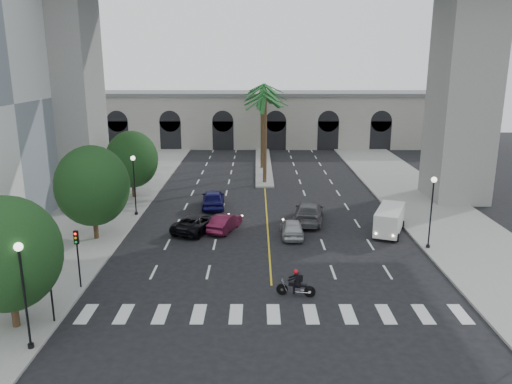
# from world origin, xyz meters

# --- Properties ---
(ground) EXTENTS (140.00, 140.00, 0.00)m
(ground) POSITION_xyz_m (0.00, 0.00, 0.00)
(ground) COLOR black
(ground) RESTS_ON ground
(sidewalk_left) EXTENTS (8.00, 100.00, 0.15)m
(sidewalk_left) POSITION_xyz_m (-15.00, 15.00, 0.07)
(sidewalk_left) COLOR gray
(sidewalk_left) RESTS_ON ground
(sidewalk_right) EXTENTS (8.00, 100.00, 0.15)m
(sidewalk_right) POSITION_xyz_m (15.00, 15.00, 0.07)
(sidewalk_right) COLOR gray
(sidewalk_right) RESTS_ON ground
(median) EXTENTS (2.00, 24.00, 0.20)m
(median) POSITION_xyz_m (0.00, 38.00, 0.10)
(median) COLOR gray
(median) RESTS_ON ground
(pier_building) EXTENTS (71.00, 10.50, 8.50)m
(pier_building) POSITION_xyz_m (0.00, 55.00, 4.27)
(pier_building) COLOR #B0AC9E
(pier_building) RESTS_ON ground
(palm_a) EXTENTS (3.20, 3.20, 10.30)m
(palm_a) POSITION_xyz_m (0.00, 28.00, 9.10)
(palm_a) COLOR #47331E
(palm_a) RESTS_ON ground
(palm_b) EXTENTS (3.20, 3.20, 10.60)m
(palm_b) POSITION_xyz_m (0.10, 32.00, 9.37)
(palm_b) COLOR #47331E
(palm_b) RESTS_ON ground
(palm_c) EXTENTS (3.20, 3.20, 10.10)m
(palm_c) POSITION_xyz_m (-0.20, 36.00, 8.91)
(palm_c) COLOR #47331E
(palm_c) RESTS_ON ground
(palm_d) EXTENTS (3.20, 3.20, 10.90)m
(palm_d) POSITION_xyz_m (0.15, 40.00, 9.65)
(palm_d) COLOR #47331E
(palm_d) RESTS_ON ground
(palm_e) EXTENTS (3.20, 3.20, 10.40)m
(palm_e) POSITION_xyz_m (-0.10, 44.00, 9.19)
(palm_e) COLOR #47331E
(palm_e) RESTS_ON ground
(palm_f) EXTENTS (3.20, 3.20, 10.70)m
(palm_f) POSITION_xyz_m (0.20, 48.00, 9.46)
(palm_f) COLOR #47331E
(palm_f) RESTS_ON ground
(street_tree_near) EXTENTS (5.20, 5.20, 6.89)m
(street_tree_near) POSITION_xyz_m (-13.00, -3.00, 4.02)
(street_tree_near) COLOR #382616
(street_tree_near) RESTS_ON ground
(street_tree_mid) EXTENTS (5.44, 5.44, 7.21)m
(street_tree_mid) POSITION_xyz_m (-13.00, 10.00, 4.21)
(street_tree_mid) COLOR #382616
(street_tree_mid) RESTS_ON ground
(street_tree_far) EXTENTS (5.04, 5.04, 6.68)m
(street_tree_far) POSITION_xyz_m (-13.00, 22.00, 3.90)
(street_tree_far) COLOR #382616
(street_tree_far) RESTS_ON ground
(lamp_post_left_near) EXTENTS (0.40, 0.40, 5.35)m
(lamp_post_left_near) POSITION_xyz_m (-11.40, -5.00, 3.22)
(lamp_post_left_near) COLOR black
(lamp_post_left_near) RESTS_ON ground
(lamp_post_left_far) EXTENTS (0.40, 0.40, 5.35)m
(lamp_post_left_far) POSITION_xyz_m (-11.40, 16.00, 3.22)
(lamp_post_left_far) COLOR black
(lamp_post_left_far) RESTS_ON ground
(lamp_post_right) EXTENTS (0.40, 0.40, 5.35)m
(lamp_post_right) POSITION_xyz_m (11.40, 8.00, 3.22)
(lamp_post_right) COLOR black
(lamp_post_right) RESTS_ON ground
(traffic_signal_near) EXTENTS (0.25, 0.18, 3.65)m
(traffic_signal_near) POSITION_xyz_m (-11.30, -2.50, 2.51)
(traffic_signal_near) COLOR black
(traffic_signal_near) RESTS_ON ground
(traffic_signal_far) EXTENTS (0.25, 0.18, 3.65)m
(traffic_signal_far) POSITION_xyz_m (-11.30, 1.50, 2.51)
(traffic_signal_far) COLOR black
(traffic_signal_far) RESTS_ON ground
(motorcycle_rider) EXTENTS (2.24, 0.69, 1.63)m
(motorcycle_rider) POSITION_xyz_m (1.42, 0.64, 0.74)
(motorcycle_rider) COLOR black
(motorcycle_rider) RESTS_ON ground
(car_a) EXTENTS (1.69, 4.12, 1.40)m
(car_a) POSITION_xyz_m (1.84, 10.81, 0.70)
(car_a) COLOR #AAA9AE
(car_a) RESTS_ON ground
(car_b) EXTENTS (2.73, 4.34, 1.35)m
(car_b) POSITION_xyz_m (-3.42, 12.17, 0.67)
(car_b) COLOR #511028
(car_b) RESTS_ON ground
(car_c) EXTENTS (4.17, 5.60, 1.41)m
(car_c) POSITION_xyz_m (-5.61, 12.05, 0.71)
(car_c) COLOR black
(car_c) RESTS_ON ground
(car_d) EXTENTS (3.26, 6.07, 1.67)m
(car_d) POSITION_xyz_m (3.48, 14.42, 0.84)
(car_d) COLOR #57565B
(car_d) RESTS_ON ground
(car_e) EXTENTS (2.32, 5.15, 1.72)m
(car_e) POSITION_xyz_m (-4.89, 18.67, 0.86)
(car_e) COLOR #121150
(car_e) RESTS_ON ground
(cargo_van) EXTENTS (3.46, 5.10, 2.04)m
(cargo_van) POSITION_xyz_m (9.49, 11.51, 1.14)
(cargo_van) COLOR silver
(cargo_van) RESTS_ON ground
(pedestrian_a) EXTENTS (0.83, 0.76, 1.91)m
(pedestrian_a) POSITION_xyz_m (-16.05, 4.35, 1.10)
(pedestrian_a) COLOR black
(pedestrian_a) RESTS_ON sidewalk_left
(pedestrian_b) EXTENTS (0.98, 0.97, 1.59)m
(pedestrian_b) POSITION_xyz_m (-15.61, 5.54, 0.94)
(pedestrian_b) COLOR black
(pedestrian_b) RESTS_ON sidewalk_left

